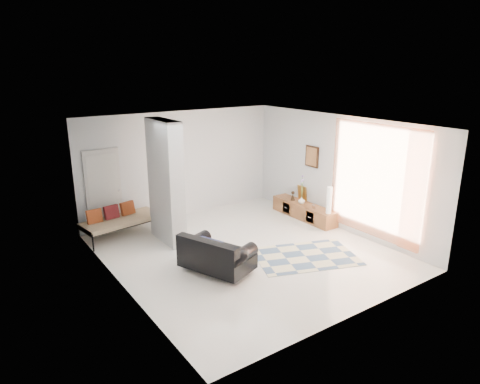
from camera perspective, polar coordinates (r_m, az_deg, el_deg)
floor at (r=9.43m, az=0.88°, el=-8.01°), size 6.00×6.00×0.00m
ceiling at (r=8.65m, az=0.96°, el=9.11°), size 6.00×6.00×0.00m
wall_back at (r=11.43m, az=-7.88°, el=3.67°), size 6.00×0.00×6.00m
wall_front at (r=6.87m, az=15.72°, el=-5.65°), size 6.00×0.00×6.00m
wall_left at (r=7.75m, az=-15.89°, el=-3.10°), size 0.00×6.00×6.00m
wall_right at (r=10.72m, az=12.96°, el=2.54°), size 0.00×6.00×6.00m
partition_column at (r=9.75m, az=-9.88°, el=1.32°), size 0.35×1.20×2.80m
hallway_door at (r=10.74m, az=-17.71°, el=0.09°), size 0.85×0.06×2.04m
curtain at (r=9.94m, az=17.53°, el=1.38°), size 0.00×2.55×2.55m
wall_art at (r=11.26m, az=9.58°, el=4.69°), size 0.04×0.45×0.55m
media_console at (r=11.50m, az=8.51°, el=-2.48°), size 0.45×2.06×0.80m
loveseat at (r=8.43m, az=-3.32°, el=-8.43°), size 1.28×1.61×0.76m
daybed at (r=10.53m, az=-15.73°, el=-3.55°), size 1.93×1.05×0.77m
area_rug at (r=9.33m, az=8.70°, el=-8.47°), size 2.47×2.05×0.01m
cylinder_lamp at (r=10.73m, az=11.81°, el=-1.07°), size 0.12×0.12×0.67m
bronze_figurine at (r=11.65m, az=7.06°, el=-0.50°), size 0.14×0.14×0.26m
vase at (r=11.42m, az=8.20°, el=-1.09°), size 0.18×0.18×0.18m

